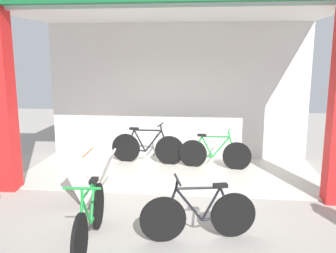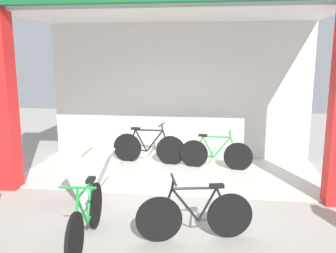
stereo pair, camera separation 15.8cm
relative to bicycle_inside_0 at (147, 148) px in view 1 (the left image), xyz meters
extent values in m
plane|color=#9E9991|center=(0.63, -1.92, -0.39)|extent=(20.67, 20.67, 0.00)
cube|color=beige|center=(0.63, -0.60, -0.38)|extent=(6.33, 2.65, 0.02)
cube|color=silver|center=(0.63, 0.73, 1.29)|extent=(6.33, 0.12, 3.35)
cube|color=red|center=(-2.35, -1.92, 1.29)|extent=(0.37, 0.36, 3.35)
cube|color=silver|center=(0.63, -0.60, 2.93)|extent=(6.33, 2.65, 0.06)
cylinder|color=black|center=(-0.53, 0.06, -0.04)|extent=(0.69, 0.13, 0.69)
cylinder|color=black|center=(0.54, -0.07, -0.04)|extent=(0.69, 0.13, 0.69)
cylinder|color=black|center=(-0.28, 0.03, -0.07)|extent=(0.47, 0.09, 0.09)
cylinder|color=black|center=(-0.18, 0.02, 0.16)|extent=(0.30, 0.07, 0.52)
cylinder|color=black|center=(0.15, -0.02, 0.17)|extent=(0.43, 0.09, 0.54)
cylinder|color=black|center=(0.02, 0.00, 0.42)|extent=(0.66, 0.12, 0.06)
cylinder|color=black|center=(-0.41, 0.05, 0.18)|extent=(0.23, 0.06, 0.47)
cylinder|color=black|center=(0.43, -0.05, 0.19)|extent=(0.21, 0.06, 0.48)
cylinder|color=black|center=(0.34, -0.04, 0.50)|extent=(0.06, 0.04, 0.14)
cylinder|color=black|center=(0.32, -0.04, 0.56)|extent=(0.09, 0.48, 0.03)
cube|color=black|center=(-0.31, 0.04, 0.44)|extent=(0.22, 0.13, 0.05)
cylinder|color=black|center=(1.08, -0.18, -0.07)|extent=(0.64, 0.11, 0.64)
cylinder|color=black|center=(2.06, -0.29, -0.07)|extent=(0.64, 0.11, 0.64)
cylinder|color=#198C33|center=(1.31, -0.21, -0.09)|extent=(0.43, 0.08, 0.08)
cylinder|color=#198C33|center=(1.40, -0.22, 0.12)|extent=(0.28, 0.07, 0.48)
cylinder|color=#198C33|center=(1.71, -0.25, 0.12)|extent=(0.39, 0.08, 0.50)
cylinder|color=#198C33|center=(1.58, -0.24, 0.35)|extent=(0.61, 0.10, 0.05)
cylinder|color=#198C33|center=(1.19, -0.19, 0.14)|extent=(0.21, 0.06, 0.43)
cylinder|color=#198C33|center=(1.96, -0.28, 0.15)|extent=(0.19, 0.06, 0.44)
cylinder|color=#198C33|center=(1.88, -0.27, 0.43)|extent=(0.06, 0.04, 0.13)
cylinder|color=#198C33|center=(1.87, -0.27, 0.49)|extent=(0.08, 0.45, 0.03)
cube|color=black|center=(1.28, -0.20, 0.38)|extent=(0.20, 0.12, 0.05)
cylinder|color=black|center=(1.77, -3.35, -0.07)|extent=(0.63, 0.20, 0.64)
cylinder|color=black|center=(0.81, -3.60, -0.07)|extent=(0.63, 0.20, 0.64)
cylinder|color=black|center=(1.54, -3.41, -0.09)|extent=(0.43, 0.14, 0.08)
cylinder|color=black|center=(1.45, -3.43, 0.12)|extent=(0.28, 0.10, 0.48)
cylinder|color=black|center=(1.16, -3.51, 0.12)|extent=(0.39, 0.13, 0.50)
cylinder|color=black|center=(1.28, -3.48, 0.36)|extent=(0.60, 0.18, 0.05)
cylinder|color=black|center=(1.66, -3.38, 0.14)|extent=(0.21, 0.09, 0.43)
cylinder|color=black|center=(0.90, -3.57, 0.15)|extent=(0.19, 0.08, 0.44)
cylinder|color=black|center=(0.99, -3.55, 0.43)|extent=(0.06, 0.05, 0.13)
cylinder|color=black|center=(1.00, -3.55, 0.49)|extent=(0.14, 0.44, 0.03)
cube|color=black|center=(1.57, -3.40, 0.38)|extent=(0.21, 0.14, 0.05)
cylinder|color=black|center=(-0.19, -3.27, -0.05)|extent=(0.10, 0.67, 0.67)
cylinder|color=black|center=(-0.11, -4.30, -0.05)|extent=(0.10, 0.67, 0.67)
cylinder|color=#198C33|center=(-0.17, -3.52, -0.08)|extent=(0.07, 0.45, 0.09)
cylinder|color=#198C33|center=(-0.16, -3.61, 0.14)|extent=(0.06, 0.29, 0.50)
cylinder|color=#198C33|center=(-0.14, -3.93, 0.15)|extent=(0.07, 0.41, 0.52)
cylinder|color=#198C33|center=(-0.15, -3.80, 0.39)|extent=(0.09, 0.64, 0.05)
cylinder|color=#198C33|center=(-0.18, -3.39, 0.16)|extent=(0.05, 0.22, 0.45)
cylinder|color=#198C33|center=(-0.11, -4.20, 0.17)|extent=(0.05, 0.20, 0.46)
cylinder|color=#198C33|center=(-0.12, -4.10, 0.46)|extent=(0.04, 0.06, 0.14)
cylinder|color=#198C33|center=(-0.12, -4.09, 0.53)|extent=(0.46, 0.07, 0.03)
cube|color=black|center=(-0.18, -3.48, 0.41)|extent=(0.12, 0.21, 0.05)
cube|color=silver|center=(-0.80, -2.45, 0.07)|extent=(0.46, 0.58, 0.92)
cube|color=silver|center=(-0.39, -2.44, 0.07)|extent=(0.46, 0.58, 0.92)
cylinder|color=olive|center=(-0.60, -2.44, 0.52)|extent=(0.05, 0.56, 0.03)
camera|label=1|loc=(1.36, -8.11, 2.10)|focal=38.46mm
camera|label=2|loc=(1.51, -8.09, 2.10)|focal=38.46mm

